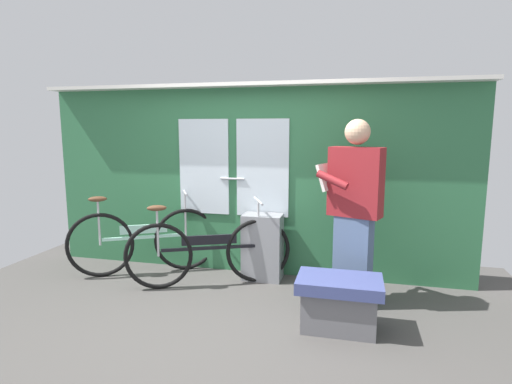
# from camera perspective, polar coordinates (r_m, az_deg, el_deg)

# --- Properties ---
(ground_plane) EXTENTS (5.92, 4.01, 0.04)m
(ground_plane) POSITION_cam_1_polar(r_m,az_deg,el_deg) (3.90, -5.30, -16.93)
(ground_plane) COLOR #474442
(train_door_wall) EXTENTS (4.92, 0.28, 2.17)m
(train_door_wall) POSITION_cam_1_polar(r_m,az_deg,el_deg) (4.70, -0.84, 2.22)
(train_door_wall) COLOR #2D6B42
(train_door_wall) RESTS_ON ground_plane
(bicycle_near_door) EXTENTS (1.52, 0.86, 0.95)m
(bicycle_near_door) POSITION_cam_1_polar(r_m,az_deg,el_deg) (4.94, -15.40, -6.51)
(bicycle_near_door) COLOR black
(bicycle_near_door) RESTS_ON ground_plane
(bicycle_leaning_behind) EXTENTS (1.63, 0.81, 0.92)m
(bicycle_leaning_behind) POSITION_cam_1_polar(r_m,az_deg,el_deg) (4.44, -6.61, -8.21)
(bicycle_leaning_behind) COLOR black
(bicycle_leaning_behind) RESTS_ON ground_plane
(passenger_reading_newspaper) EXTENTS (0.63, 0.58, 1.76)m
(passenger_reading_newspaper) POSITION_cam_1_polar(r_m,az_deg,el_deg) (3.94, 13.47, -2.26)
(passenger_reading_newspaper) COLOR slate
(passenger_reading_newspaper) RESTS_ON ground_plane
(trash_bin_by_wall) EXTENTS (0.43, 0.28, 0.74)m
(trash_bin_by_wall) POSITION_cam_1_polar(r_m,az_deg,el_deg) (4.60, 0.92, -7.65)
(trash_bin_by_wall) COLOR gray
(trash_bin_by_wall) RESTS_ON ground_plane
(bench_seat_corner) EXTENTS (0.70, 0.44, 0.45)m
(bench_seat_corner) POSITION_cam_1_polar(r_m,az_deg,el_deg) (3.61, 11.47, -14.78)
(bench_seat_corner) COLOR #3D477F
(bench_seat_corner) RESTS_ON ground_plane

